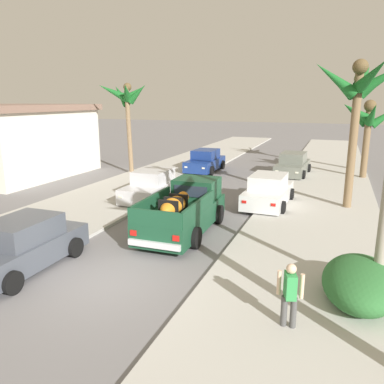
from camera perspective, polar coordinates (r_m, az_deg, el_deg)
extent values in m
plane|color=slate|center=(11.18, -12.57, -12.98)|extent=(160.00, 160.00, 0.00)
cube|color=beige|center=(23.47, -6.94, 1.52)|extent=(5.20, 60.00, 0.12)
cube|color=beige|center=(20.83, 18.79, -0.67)|extent=(5.20, 60.00, 0.12)
cube|color=silver|center=(22.94, -4.29, 1.28)|extent=(0.16, 60.00, 0.10)
cube|color=silver|center=(20.90, 15.51, -0.42)|extent=(0.16, 60.00, 0.10)
cube|color=#19472D|center=(14.52, -1.35, -3.78)|extent=(2.04, 5.14, 0.80)
cube|color=#19472D|center=(15.76, 0.72, 0.64)|extent=(1.75, 1.54, 0.80)
cube|color=#283342|center=(15.06, -0.22, 0.10)|extent=(1.38, 0.09, 0.44)
cube|color=#283342|center=(16.46, 1.58, 1.27)|extent=(1.46, 0.09, 0.48)
cube|color=#19472D|center=(13.92, -6.14, -1.71)|extent=(0.18, 3.30, 0.56)
cube|color=#19472D|center=(13.26, 0.97, -2.42)|extent=(0.18, 3.30, 0.56)
cube|color=#19472D|center=(12.12, -5.64, -4.04)|extent=(1.88, 0.14, 0.56)
cube|color=silver|center=(12.32, -5.73, -7.88)|extent=(1.83, 0.16, 0.20)
cylinder|color=black|center=(16.29, -2.64, -2.65)|extent=(0.28, 0.77, 0.76)
cylinder|color=black|center=(15.68, 4.01, -3.32)|extent=(0.28, 0.77, 0.76)
cylinder|color=black|center=(13.76, -7.29, -5.86)|extent=(0.28, 0.77, 0.76)
cylinder|color=black|center=(13.03, 0.48, -6.88)|extent=(0.28, 0.77, 0.76)
cube|color=red|center=(12.57, -8.81, -6.09)|extent=(0.22, 0.05, 0.18)
cube|color=red|center=(11.96, -2.43, -6.97)|extent=(0.22, 0.05, 0.18)
ellipsoid|color=orange|center=(13.49, -2.79, -2.06)|extent=(0.74, 1.72, 0.60)
sphere|color=orange|center=(14.32, -1.35, -0.78)|extent=(0.44, 0.44, 0.44)
cube|color=black|center=(13.08, -3.57, -2.58)|extent=(0.72, 0.14, 0.61)
cube|color=black|center=(13.49, -2.79, -2.06)|extent=(0.72, 0.14, 0.61)
cube|color=black|center=(13.91, -2.06, -1.57)|extent=(0.72, 0.14, 0.61)
cube|color=slate|center=(26.37, 14.83, 3.56)|extent=(1.97, 4.28, 0.72)
cube|color=slate|center=(26.36, 14.96, 5.04)|extent=(1.62, 2.17, 0.64)
cube|color=#283342|center=(25.42, 14.60, 4.71)|extent=(1.37, 0.15, 0.52)
cube|color=#283342|center=(27.32, 15.29, 5.27)|extent=(1.34, 0.15, 0.50)
cylinder|color=black|center=(25.01, 16.35, 2.43)|extent=(0.25, 0.65, 0.64)
cylinder|color=black|center=(25.30, 12.30, 2.79)|extent=(0.25, 0.65, 0.64)
cylinder|color=black|center=(27.56, 17.10, 3.37)|extent=(0.25, 0.65, 0.64)
cylinder|color=black|center=(27.82, 13.41, 3.69)|extent=(0.25, 0.65, 0.64)
cube|color=red|center=(28.33, 16.81, 4.32)|extent=(0.20, 0.05, 0.12)
cube|color=white|center=(24.21, 15.46, 2.82)|extent=(0.20, 0.05, 0.10)
cube|color=red|center=(28.51, 14.29, 4.54)|extent=(0.20, 0.05, 0.12)
cube|color=white|center=(24.42, 12.60, 3.07)|extent=(0.20, 0.05, 0.10)
cube|color=silver|center=(18.53, 11.36, -0.41)|extent=(1.86, 4.24, 0.72)
cube|color=silver|center=(18.28, 11.40, 1.59)|extent=(1.57, 2.14, 0.64)
cube|color=#283342|center=(19.22, 11.97, 2.09)|extent=(1.37, 0.11, 0.52)
cube|color=#283342|center=(17.35, 10.77, 0.91)|extent=(1.34, 0.11, 0.50)
cylinder|color=black|center=(19.99, 9.54, 0.07)|extent=(0.24, 0.65, 0.64)
cylinder|color=black|center=(19.69, 14.65, -0.40)|extent=(0.24, 0.65, 0.64)
cylinder|color=black|center=(17.54, 7.60, -1.78)|extent=(0.24, 0.65, 0.64)
cylinder|color=black|center=(17.19, 13.42, -2.35)|extent=(0.24, 0.65, 0.64)
cube|color=red|center=(16.64, 7.81, -1.48)|extent=(0.20, 0.04, 0.12)
cube|color=white|center=(20.64, 10.85, 1.26)|extent=(0.20, 0.04, 0.10)
cube|color=red|center=(16.38, 12.10, -1.90)|extent=(0.20, 0.04, 0.12)
cube|color=white|center=(20.44, 14.23, 0.96)|extent=(0.20, 0.04, 0.10)
cube|color=silver|center=(19.31, -5.91, 0.36)|extent=(1.82, 4.23, 0.72)
cube|color=silver|center=(19.25, -5.83, 2.40)|extent=(1.55, 2.12, 0.64)
cube|color=#283342|center=(18.41, -7.14, 1.78)|extent=(1.37, 0.10, 0.52)
cube|color=#283342|center=(20.12, -4.62, 2.85)|extent=(1.34, 0.10, 0.50)
cylinder|color=black|center=(17.84, -5.11, -1.44)|extent=(0.23, 0.64, 0.64)
cylinder|color=black|center=(18.66, -10.13, -0.93)|extent=(0.23, 0.64, 0.64)
cylinder|color=black|center=(20.15, -1.97, 0.36)|extent=(0.23, 0.64, 0.64)
cylinder|color=black|center=(20.89, -6.56, 0.75)|extent=(0.23, 0.64, 0.64)
cube|color=red|center=(20.91, -1.83, 1.76)|extent=(0.20, 0.04, 0.12)
cube|color=white|center=(17.19, -7.14, -1.08)|extent=(0.20, 0.04, 0.10)
cube|color=red|center=(21.41, -4.98, 2.00)|extent=(0.20, 0.04, 0.12)
cube|color=white|center=(17.78, -10.68, -0.73)|extent=(0.20, 0.04, 0.10)
cube|color=#474C56|center=(12.54, -24.17, -8.21)|extent=(1.81, 4.22, 0.72)
cube|color=#474C56|center=(12.38, -24.16, -5.14)|extent=(1.54, 2.12, 0.64)
cube|color=#283342|center=(13.05, -21.20, -4.01)|extent=(1.34, 0.10, 0.50)
cylinder|color=black|center=(11.19, -25.38, -12.19)|extent=(0.23, 0.64, 0.64)
cylinder|color=black|center=(12.95, -17.15, -7.93)|extent=(0.23, 0.64, 0.64)
cylinder|color=black|center=(14.08, -23.05, -6.69)|extent=(0.23, 0.64, 0.64)
cube|color=red|center=(13.59, -16.10, -5.37)|extent=(0.20, 0.04, 0.12)
cube|color=red|center=(14.36, -20.20, -4.66)|extent=(0.20, 0.04, 0.12)
cube|color=navy|center=(27.04, 1.97, 4.25)|extent=(1.77, 4.20, 0.72)
cube|color=navy|center=(27.04, 2.06, 5.70)|extent=(1.52, 2.10, 0.64)
cube|color=#283342|center=(26.13, 1.35, 5.38)|extent=(1.37, 0.08, 0.52)
cube|color=#283342|center=(27.95, 2.71, 5.91)|extent=(1.34, 0.08, 0.50)
cylinder|color=black|center=(25.58, 2.92, 3.20)|extent=(0.22, 0.64, 0.64)
cylinder|color=black|center=(26.19, -0.84, 3.46)|extent=(0.22, 0.64, 0.64)
cylinder|color=black|center=(28.03, 4.59, 4.10)|extent=(0.22, 0.64, 0.64)
cylinder|color=black|center=(28.59, 1.12, 4.32)|extent=(0.22, 0.64, 0.64)
cube|color=red|center=(28.82, 4.56, 5.01)|extent=(0.20, 0.04, 0.12)
cube|color=white|center=(24.87, 1.71, 3.59)|extent=(0.20, 0.04, 0.10)
cube|color=red|center=(29.20, 2.17, 5.16)|extent=(0.20, 0.04, 0.12)
cube|color=white|center=(25.30, -0.92, 3.76)|extent=(0.20, 0.04, 0.10)
cylinder|color=#846B4C|center=(26.27, -9.42, 8.97)|extent=(0.30, 0.57, 5.79)
cone|color=#196023|center=(25.75, -8.18, 14.47)|extent=(1.59, 0.69, 1.42)
cone|color=#196023|center=(26.84, -8.26, 14.65)|extent=(1.00, 1.94, 1.29)
cone|color=#196023|center=(27.09, -10.62, 14.13)|extent=(1.95, 1.53, 1.63)
cone|color=#196023|center=(26.10, -11.79, 14.50)|extent=(1.90, 1.63, 1.33)
cone|color=#196023|center=(25.43, -9.82, 14.60)|extent=(1.17, 1.68, 1.31)
sphere|color=brown|center=(26.20, -9.67, 15.27)|extent=(0.53, 0.53, 0.53)
cylinder|color=brown|center=(29.77, 23.21, 9.17)|extent=(0.39, 0.69, 6.39)
cone|color=#196023|center=(29.60, 25.63, 14.09)|extent=(1.94, 0.89, 1.69)
cone|color=#196023|center=(30.45, 25.10, 14.55)|extent=(1.88, 1.80, 1.29)
cone|color=#196023|center=(30.82, 23.59, 14.60)|extent=(0.64, 2.24, 1.37)
cone|color=#196023|center=(30.13, 21.71, 14.64)|extent=(2.25, 1.34, 1.53)
cone|color=#196023|center=(29.38, 22.12, 14.60)|extent=(1.80, 1.18, 1.53)
cone|color=#196023|center=(28.88, 23.41, 14.69)|extent=(0.93, 1.86, 1.40)
cone|color=#196023|center=(29.06, 24.64, 14.81)|extent=(1.34, 1.75, 1.18)
sphere|color=brown|center=(29.75, 23.80, 15.29)|extent=(0.70, 0.70, 0.70)
cylinder|color=brown|center=(18.74, 23.01, 7.13)|extent=(0.37, 0.78, 6.35)
cone|color=#196023|center=(19.57, 24.47, 15.55)|extent=(1.03, 1.95, 1.38)
cone|color=#196023|center=(19.29, 20.99, 15.32)|extent=(2.03, 1.67, 1.73)
cone|color=#196023|center=(18.18, 20.70, 15.60)|extent=(2.14, 1.45, 1.68)
cone|color=#196023|center=(17.71, 25.45, 15.66)|extent=(1.41, 2.23, 1.47)
sphere|color=brown|center=(18.70, 23.95, 16.81)|extent=(0.66, 0.66, 0.66)
cylinder|color=brown|center=(26.59, 24.67, 6.70)|extent=(0.41, 0.65, 4.62)
cone|color=#196023|center=(27.40, 25.48, 11.10)|extent=(1.02, 2.06, 1.22)
cone|color=#196023|center=(27.04, 23.18, 10.78)|extent=(1.96, 1.63, 1.65)
cone|color=#196023|center=(25.99, 23.34, 11.05)|extent=(1.93, 1.38, 1.37)
cone|color=#196023|center=(25.58, 25.46, 10.55)|extent=(0.79, 1.83, 1.55)
sphere|color=brown|center=(26.46, 25.17, 11.64)|extent=(0.73, 0.73, 0.73)
cube|color=silver|center=(28.12, -25.39, 6.59)|extent=(7.65, 8.80, 4.26)
cube|color=#846656|center=(27.98, -25.88, 11.32)|extent=(8.15, 9.30, 0.40)
ellipsoid|color=#2D6B33|center=(10.51, 23.89, -12.35)|extent=(1.80, 2.80, 1.10)
cylinder|color=#4C4C4C|center=(8.94, 13.59, -17.26)|extent=(0.14, 0.14, 0.82)
cylinder|color=#4C4C4C|center=(8.93, 14.93, -17.41)|extent=(0.14, 0.14, 0.82)
cube|color=green|center=(8.61, 14.53, -13.41)|extent=(0.33, 0.43, 0.55)
sphere|color=beige|center=(8.44, 14.69, -11.08)|extent=(0.22, 0.22, 0.22)
cylinder|color=beige|center=(8.62, 12.92, -13.08)|extent=(0.09, 0.09, 0.55)
cylinder|color=beige|center=(8.58, 16.18, -13.41)|extent=(0.09, 0.09, 0.55)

